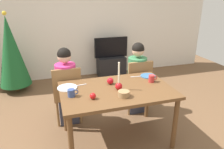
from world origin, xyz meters
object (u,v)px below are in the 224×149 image
object	(u,v)px
dining_table	(117,95)
apple_near_candle	(93,96)
mug_right	(152,79)
apple_by_left_plate	(110,81)
chair_left	(67,92)
christmas_tree	(11,52)
tv	(111,47)
mug_left	(72,93)
chair_right	(137,83)
person_left_child	(67,87)
plate_right	(148,76)
candle_centerpiece	(119,84)
tv_stand	(111,66)
plate_left	(67,88)
person_right_child	(137,79)
bowl_walnuts	(124,94)

from	to	relation	value
dining_table	apple_near_candle	bearing A→B (deg)	-152.27
mug_right	apple_by_left_plate	distance (m)	0.57
chair_left	christmas_tree	bearing A→B (deg)	121.78
dining_table	tv	distance (m)	2.38
mug_left	tv	bearing A→B (deg)	63.19
mug_right	apple_by_left_plate	bearing A→B (deg)	170.35
chair_right	christmas_tree	distance (m)	2.52
apple_by_left_plate	person_left_child	bearing A→B (deg)	138.78
plate_right	apple_near_candle	distance (m)	1.02
chair_left	mug_left	bearing A→B (deg)	-89.65
chair_right	candle_centerpiece	world-z (taller)	candle_centerpiece
tv_stand	plate_left	bearing A→B (deg)	-120.04
person_left_child	mug_right	world-z (taller)	person_left_child
candle_centerpiece	apple_near_candle	bearing A→B (deg)	-157.11
dining_table	tv_stand	size ratio (longest dim) A/B	2.19
tv	plate_left	bearing A→B (deg)	-120.03
person_right_child	apple_near_candle	bearing A→B (deg)	-137.65
person_right_child	plate_left	xyz separation A→B (m)	(-1.15, -0.43, 0.19)
tv_stand	plate_left	distance (m)	2.47
tv	apple_near_candle	world-z (taller)	tv
bowl_walnuts	candle_centerpiece	bearing A→B (deg)	88.22
chair_right	person_right_child	distance (m)	0.07
person_left_child	plate_right	distance (m)	1.21
person_right_child	apple_by_left_plate	xyz separation A→B (m)	(-0.59, -0.47, 0.22)
person_left_child	tv	distance (m)	2.05
plate_left	apple_near_candle	size ratio (longest dim) A/B	3.43
chair_left	person_right_child	distance (m)	1.13
dining_table	apple_near_candle	size ratio (longest dim) A/B	19.27
person_left_child	christmas_tree	distance (m)	1.71
plate_right	tv_stand	bearing A→B (deg)	88.64
christmas_tree	plate_left	world-z (taller)	christmas_tree
christmas_tree	plate_right	bearing A→B (deg)	-41.16
person_right_child	apple_by_left_plate	world-z (taller)	person_right_child
christmas_tree	plate_right	xyz separation A→B (m)	(2.05, -1.79, -0.07)
person_left_child	bowl_walnuts	size ratio (longest dim) A/B	8.68
plate_left	mug_left	distance (m)	0.26
christmas_tree	plate_right	size ratio (longest dim) A/B	7.32
tv_stand	mug_left	world-z (taller)	mug_left
christmas_tree	candle_centerpiece	distance (m)	2.57
chair_right	candle_centerpiece	bearing A→B (deg)	-130.31
tv_stand	christmas_tree	world-z (taller)	christmas_tree
chair_left	person_left_child	size ratio (longest dim) A/B	0.77
plate_left	candle_centerpiece	bearing A→B (deg)	-20.98
dining_table	person_left_child	distance (m)	0.86
dining_table	chair_left	distance (m)	0.85
tv_stand	tv	world-z (taller)	tv
plate_right	candle_centerpiece	bearing A→B (deg)	-150.95
chair_right	mug_right	world-z (taller)	chair_right
tv	mug_right	bearing A→B (deg)	-92.44
apple_near_candle	apple_by_left_plate	world-z (taller)	apple_by_left_plate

